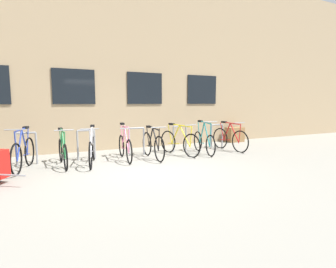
{
  "coord_description": "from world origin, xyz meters",
  "views": [
    {
      "loc": [
        -2.18,
        -5.8,
        1.61
      ],
      "look_at": [
        1.35,
        1.6,
        0.64
      ],
      "focal_mm": 28.35,
      "sensor_mm": 36.0,
      "label": 1
    }
  ],
  "objects_px": {
    "bicycle_green": "(63,151)",
    "bicycle_red": "(230,139)",
    "bicycle_black": "(153,145)",
    "planter_box": "(235,134)",
    "bicycle_blue": "(23,153)",
    "bicycle_teal": "(204,141)",
    "bicycle_silver": "(92,150)",
    "bicycle_pink": "(125,146)",
    "bicycle_yellow": "(179,142)"
  },
  "relations": [
    {
      "from": "bicycle_blue",
      "to": "bicycle_yellow",
      "type": "bearing_deg",
      "value": 0.58
    },
    {
      "from": "bicycle_red",
      "to": "bicycle_blue",
      "type": "distance_m",
      "value": 6.2
    },
    {
      "from": "bicycle_black",
      "to": "planter_box",
      "type": "bearing_deg",
      "value": 20.11
    },
    {
      "from": "bicycle_red",
      "to": "bicycle_black",
      "type": "height_order",
      "value": "bicycle_red"
    },
    {
      "from": "bicycle_red",
      "to": "bicycle_black",
      "type": "relative_size",
      "value": 0.97
    },
    {
      "from": "bicycle_silver",
      "to": "planter_box",
      "type": "relative_size",
      "value": 2.51
    },
    {
      "from": "bicycle_teal",
      "to": "bicycle_black",
      "type": "relative_size",
      "value": 0.96
    },
    {
      "from": "bicycle_teal",
      "to": "planter_box",
      "type": "relative_size",
      "value": 2.38
    },
    {
      "from": "bicycle_green",
      "to": "bicycle_red",
      "type": "xyz_separation_m",
      "value": [
        5.31,
        -0.04,
        0.03
      ]
    },
    {
      "from": "bicycle_teal",
      "to": "bicycle_pink",
      "type": "distance_m",
      "value": 2.57
    },
    {
      "from": "bicycle_black",
      "to": "planter_box",
      "type": "distance_m",
      "value": 4.59
    },
    {
      "from": "bicycle_pink",
      "to": "bicycle_blue",
      "type": "relative_size",
      "value": 1.01
    },
    {
      "from": "bicycle_pink",
      "to": "bicycle_teal",
      "type": "bearing_deg",
      "value": -3.03
    },
    {
      "from": "bicycle_green",
      "to": "bicycle_red",
      "type": "bearing_deg",
      "value": -0.48
    },
    {
      "from": "bicycle_teal",
      "to": "bicycle_silver",
      "type": "relative_size",
      "value": 0.95
    },
    {
      "from": "bicycle_green",
      "to": "bicycle_black",
      "type": "relative_size",
      "value": 0.99
    },
    {
      "from": "bicycle_pink",
      "to": "bicycle_green",
      "type": "bearing_deg",
      "value": -179.29
    },
    {
      "from": "bicycle_silver",
      "to": "bicycle_green",
      "type": "bearing_deg",
      "value": 167.15
    },
    {
      "from": "bicycle_pink",
      "to": "bicycle_black",
      "type": "height_order",
      "value": "bicycle_pink"
    },
    {
      "from": "bicycle_teal",
      "to": "bicycle_blue",
      "type": "relative_size",
      "value": 0.99
    },
    {
      "from": "bicycle_blue",
      "to": "planter_box",
      "type": "relative_size",
      "value": 2.41
    },
    {
      "from": "bicycle_green",
      "to": "bicycle_black",
      "type": "distance_m",
      "value": 2.44
    },
    {
      "from": "bicycle_black",
      "to": "bicycle_silver",
      "type": "height_order",
      "value": "bicycle_silver"
    },
    {
      "from": "bicycle_silver",
      "to": "bicycle_red",
      "type": "bearing_deg",
      "value": 1.46
    },
    {
      "from": "bicycle_pink",
      "to": "bicycle_black",
      "type": "xyz_separation_m",
      "value": [
        0.78,
        -0.16,
        0.01
      ]
    },
    {
      "from": "bicycle_teal",
      "to": "bicycle_blue",
      "type": "xyz_separation_m",
      "value": [
        -5.1,
        0.08,
        0.02
      ]
    },
    {
      "from": "bicycle_green",
      "to": "bicycle_yellow",
      "type": "distance_m",
      "value": 3.38
    },
    {
      "from": "bicycle_red",
      "to": "bicycle_silver",
      "type": "xyz_separation_m",
      "value": [
        -4.6,
        -0.12,
        -0.01
      ]
    },
    {
      "from": "bicycle_red",
      "to": "bicycle_silver",
      "type": "height_order",
      "value": "bicycle_silver"
    },
    {
      "from": "bicycle_yellow",
      "to": "bicycle_black",
      "type": "bearing_deg",
      "value": -171.16
    },
    {
      "from": "bicycle_green",
      "to": "planter_box",
      "type": "relative_size",
      "value": 2.46
    },
    {
      "from": "bicycle_pink",
      "to": "bicycle_black",
      "type": "distance_m",
      "value": 0.8
    },
    {
      "from": "bicycle_black",
      "to": "bicycle_silver",
      "type": "bearing_deg",
      "value": -179.33
    },
    {
      "from": "bicycle_silver",
      "to": "planter_box",
      "type": "distance_m",
      "value": 6.24
    },
    {
      "from": "bicycle_green",
      "to": "bicycle_pink",
      "type": "bearing_deg",
      "value": 0.71
    },
    {
      "from": "bicycle_silver",
      "to": "bicycle_blue",
      "type": "height_order",
      "value": "bicycle_blue"
    },
    {
      "from": "bicycle_silver",
      "to": "bicycle_black",
      "type": "bearing_deg",
      "value": 0.67
    },
    {
      "from": "bicycle_yellow",
      "to": "bicycle_silver",
      "type": "height_order",
      "value": "bicycle_silver"
    },
    {
      "from": "bicycle_green",
      "to": "bicycle_red",
      "type": "distance_m",
      "value": 5.31
    },
    {
      "from": "bicycle_red",
      "to": "bicycle_silver",
      "type": "relative_size",
      "value": 0.97
    },
    {
      "from": "bicycle_red",
      "to": "bicycle_silver",
      "type": "distance_m",
      "value": 4.6
    },
    {
      "from": "planter_box",
      "to": "bicycle_black",
      "type": "bearing_deg",
      "value": -159.89
    },
    {
      "from": "bicycle_green",
      "to": "bicycle_blue",
      "type": "xyz_separation_m",
      "value": [
        -0.89,
        -0.04,
        0.03
      ]
    },
    {
      "from": "bicycle_teal",
      "to": "bicycle_red",
      "type": "bearing_deg",
      "value": 3.72
    },
    {
      "from": "bicycle_red",
      "to": "bicycle_silver",
      "type": "bearing_deg",
      "value": -178.54
    },
    {
      "from": "bicycle_red",
      "to": "bicycle_black",
      "type": "xyz_separation_m",
      "value": [
        -2.87,
        -0.1,
        -0.0
      ]
    },
    {
      "from": "bicycle_yellow",
      "to": "bicycle_red",
      "type": "bearing_deg",
      "value": -1.51
    },
    {
      "from": "bicycle_pink",
      "to": "bicycle_blue",
      "type": "height_order",
      "value": "bicycle_pink"
    },
    {
      "from": "bicycle_pink",
      "to": "bicycle_red",
      "type": "distance_m",
      "value": 3.66
    },
    {
      "from": "bicycle_silver",
      "to": "bicycle_blue",
      "type": "relative_size",
      "value": 1.04
    }
  ]
}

